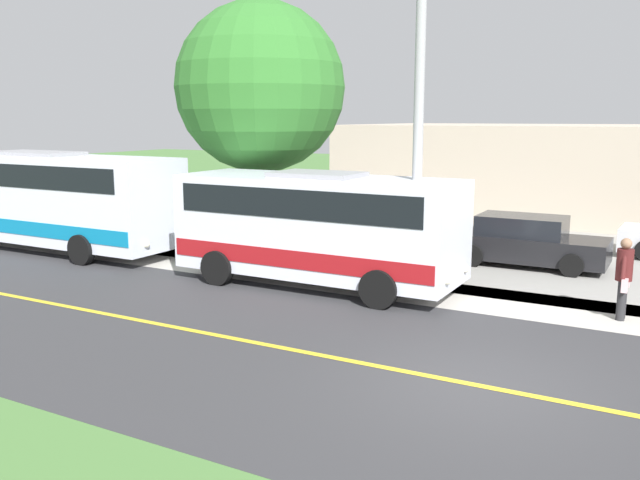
{
  "coord_description": "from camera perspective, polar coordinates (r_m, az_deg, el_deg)",
  "views": [
    {
      "loc": [
        10.17,
        2.7,
        4.26
      ],
      "look_at": [
        -3.5,
        -4.84,
        1.4
      ],
      "focal_mm": 37.76,
      "sensor_mm": 36.0,
      "label": 1
    }
  ],
  "objects": [
    {
      "name": "commercial_building",
      "position": [
        31.82,
        23.1,
        5.4
      ],
      "size": [
        10.0,
        21.91,
        3.92
      ],
      "primitive_type": "cube",
      "color": "#B7A893",
      "rests_on": "ground"
    },
    {
      "name": "road_surface",
      "position": [
        11.35,
        13.26,
        -11.93
      ],
      "size": [
        8.0,
        100.0,
        0.01
      ],
      "primitive_type": "cube",
      "color": "#333335",
      "rests_on": "ground"
    },
    {
      "name": "sidewalk",
      "position": [
        16.18,
        18.31,
        -5.42
      ],
      "size": [
        2.4,
        100.0,
        0.01
      ],
      "primitive_type": "cube",
      "color": "#B2ADA3",
      "rests_on": "ground"
    },
    {
      "name": "ground_plane",
      "position": [
        11.35,
        13.26,
        -11.95
      ],
      "size": [
        120.0,
        120.0,
        0.0
      ],
      "primitive_type": "plane",
      "color": "#477238"
    },
    {
      "name": "transit_bus_rear",
      "position": [
        23.89,
        -22.73,
        3.51
      ],
      "size": [
        2.76,
        10.61,
        3.16
      ],
      "color": "silver",
      "rests_on": "ground"
    },
    {
      "name": "tree_curbside",
      "position": [
        21.17,
        -5.09,
        12.75
      ],
      "size": [
        5.2,
        5.2,
        7.76
      ],
      "color": "brown",
      "rests_on": "ground"
    },
    {
      "name": "road_centre_line",
      "position": [
        11.35,
        13.26,
        -11.91
      ],
      "size": [
        0.16,
        100.0,
        0.0
      ],
      "primitive_type": "cube",
      "color": "gold",
      "rests_on": "ground"
    },
    {
      "name": "street_light_pole",
      "position": [
        16.09,
        8.19,
        10.08
      ],
      "size": [
        1.97,
        0.24,
        7.6
      ],
      "color": "#9E9EA3",
      "rests_on": "ground"
    },
    {
      "name": "pedestrian_with_bags",
      "position": [
        15.62,
        24.36,
        -2.79
      ],
      "size": [
        0.72,
        0.34,
        1.76
      ],
      "color": "#262628",
      "rests_on": "ground"
    },
    {
      "name": "shuttle_bus_front",
      "position": [
        17.04,
        -0.21,
        1.4
      ],
      "size": [
        2.72,
        7.41,
        2.91
      ],
      "color": "silver",
      "rests_on": "ground"
    },
    {
      "name": "parked_car_near",
      "position": [
        20.41,
        17.08,
        -0.16
      ],
      "size": [
        2.03,
        4.4,
        1.45
      ],
      "color": "black",
      "rests_on": "ground"
    }
  ]
}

